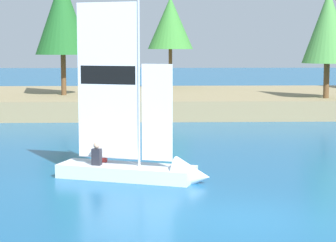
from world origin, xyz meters
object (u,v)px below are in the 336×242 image
shoreline_tree_left (62,15)px  shoreline_tree_midleft (170,23)px  sailboat (147,164)px  shoreline_tree_centre (328,27)px

shoreline_tree_left → shoreline_tree_midleft: shoreline_tree_left is taller
shoreline_tree_left → sailboat: shoreline_tree_left is taller
shoreline_tree_left → sailboat: (5.06, -19.17, -5.42)m
shoreline_tree_centre → sailboat: (-10.32, -16.44, -4.68)m
shoreline_tree_midleft → sailboat: size_ratio=1.03×
shoreline_tree_left → shoreline_tree_midleft: bearing=43.2°
shoreline_tree_centre → sailboat: shoreline_tree_centre is taller
shoreline_tree_left → shoreline_tree_centre: 15.64m
shoreline_tree_centre → sailboat: bearing=-122.1°
shoreline_tree_midleft → sailboat: (-1.69, -25.51, -5.19)m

